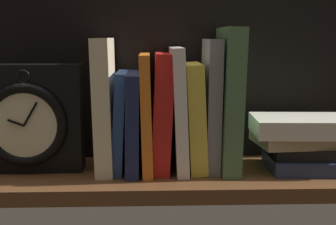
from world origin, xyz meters
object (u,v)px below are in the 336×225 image
book_white_catcher (179,109)px  book_green_romantic (228,99)px  book_blue_modern (120,121)px  book_red_requiem (162,112)px  book_yellow_seinlanguage (194,116)px  book_stack_side (305,142)px  book_cream_twain (105,104)px  book_gray_chess (211,104)px  framed_clock (28,119)px  book_navy_bierce (134,121)px  book_orange_pandolfini (146,112)px

book_white_catcher → book_green_romantic: size_ratio=0.86×
book_blue_modern → book_green_romantic: (19.40, 0.00, 3.88)cm
book_red_requiem → book_yellow_seinlanguage: 5.90cm
book_blue_modern → book_green_romantic: 19.79cm
book_stack_side → book_cream_twain: bearing=177.7°
book_gray_chess → framed_clock: (-32.52, -1.09, -2.32)cm
book_yellow_seinlanguage → book_gray_chess: (2.99, 0.00, 2.15)cm
book_cream_twain → book_yellow_seinlanguage: 16.19cm
book_yellow_seinlanguage → book_stack_side: size_ratio=1.01×
book_cream_twain → framed_clock: book_cream_twain is taller
book_cream_twain → book_white_catcher: book_cream_twain is taller
book_navy_bierce → book_white_catcher: size_ratio=0.80×
book_cream_twain → book_orange_pandolfini: size_ratio=1.13×
book_yellow_seinlanguage → book_blue_modern: bearing=180.0°
book_blue_modern → book_gray_chess: bearing=0.0°
book_gray_chess → book_blue_modern: bearing=180.0°
book_red_requiem → book_yellow_seinlanguage: size_ratio=1.09×
book_red_requiem → book_navy_bierce: bearing=180.0°
book_cream_twain → book_green_romantic: bearing=0.0°
book_red_requiem → book_green_romantic: size_ratio=0.82×
book_orange_pandolfini → book_red_requiem: book_red_requiem is taller
book_navy_bierce → book_white_catcher: book_white_catcher is taller
book_yellow_seinlanguage → book_red_requiem: bearing=180.0°
book_cream_twain → book_red_requiem: (10.20, 0.00, -1.34)cm
book_green_romantic → framed_clock: bearing=-178.3°
book_navy_bierce → book_red_requiem: book_red_requiem is taller
book_blue_modern → book_navy_bierce: book_blue_modern is taller
book_gray_chess → book_yellow_seinlanguage: bearing=180.0°
book_cream_twain → book_green_romantic: book_green_romantic is taller
book_navy_bierce → book_orange_pandolfini: bearing=0.0°
book_red_requiem → book_white_catcher: size_ratio=0.95×
book_cream_twain → book_gray_chess: size_ratio=1.01×
book_orange_pandolfini → book_white_catcher: (5.80, 0.00, 0.57)cm
book_blue_modern → book_orange_pandolfini: book_orange_pandolfini is taller
book_gray_chess → book_stack_side: size_ratio=1.24×
book_orange_pandolfini → book_stack_side: book_orange_pandolfini is taller
book_red_requiem → book_gray_chess: 8.92cm
book_green_romantic → book_gray_chess: bearing=180.0°
book_gray_chess → book_stack_side: 18.39cm
book_blue_modern → book_red_requiem: bearing=0.0°
book_green_romantic → book_stack_side: size_ratio=1.35×
book_green_romantic → framed_clock: 35.77cm
book_navy_bierce → book_white_catcher: 8.43cm
book_orange_pandolfini → book_green_romantic: size_ratio=0.82×
book_orange_pandolfini → book_gray_chess: 11.72cm
book_cream_twain → book_stack_side: 36.76cm
book_navy_bierce → book_orange_pandolfini: (2.33, 0.00, 1.66)cm
book_orange_pandolfini → book_yellow_seinlanguage: (8.65, 0.00, -0.85)cm
book_orange_pandolfini → book_navy_bierce: bearing=180.0°
book_gray_chess → book_cream_twain: bearing=180.0°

